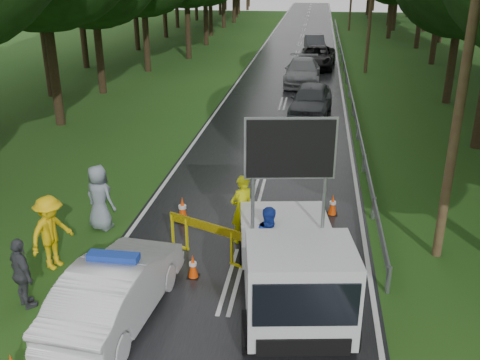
% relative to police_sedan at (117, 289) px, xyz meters
% --- Properties ---
extents(ground, '(160.00, 160.00, 0.00)m').
position_rel_police_sedan_xyz_m(ground, '(2.25, 1.82, -0.73)').
color(ground, '#1F4B15').
rests_on(ground, ground).
extents(road, '(7.00, 140.00, 0.02)m').
position_rel_police_sedan_xyz_m(road, '(2.25, 31.82, -0.72)').
color(road, black).
rests_on(road, ground).
extents(guardrail, '(0.12, 60.06, 0.70)m').
position_rel_police_sedan_xyz_m(guardrail, '(5.95, 31.49, -0.18)').
color(guardrail, gray).
rests_on(guardrail, ground).
extents(utility_pole_near, '(1.40, 0.24, 10.00)m').
position_rel_police_sedan_xyz_m(utility_pole_near, '(7.45, 3.82, 4.33)').
color(utility_pole_near, '#472F21').
rests_on(utility_pole_near, ground).
extents(police_sedan, '(1.93, 4.54, 1.60)m').
position_rel_police_sedan_xyz_m(police_sedan, '(0.00, 0.00, 0.00)').
color(police_sedan, silver).
rests_on(police_sedan, ground).
extents(work_truck, '(2.98, 5.35, 4.04)m').
position_rel_police_sedan_xyz_m(work_truck, '(3.73, 0.93, 0.36)').
color(work_truck, gray).
rests_on(work_truck, ground).
extents(barrier, '(2.31, 1.05, 1.03)m').
position_rel_police_sedan_xyz_m(barrier, '(1.45, 2.82, 0.05)').
color(barrier, '#D4C50B').
rests_on(barrier, ground).
extents(officer, '(0.85, 0.85, 1.99)m').
position_rel_police_sedan_xyz_m(officer, '(2.19, 3.82, 0.26)').
color(officer, '#D2D60B').
rests_on(officer, ground).
extents(civilian, '(1.08, 0.99, 1.79)m').
position_rel_police_sedan_xyz_m(civilian, '(3.11, 2.32, 0.16)').
color(civilian, '#18349E').
rests_on(civilian, ground).
extents(bystander_left, '(1.14, 1.45, 1.97)m').
position_rel_police_sedan_xyz_m(bystander_left, '(-2.37, 1.82, 0.25)').
color(bystander_left, yellow).
rests_on(bystander_left, ground).
extents(bystander_mid, '(1.04, 0.96, 1.71)m').
position_rel_police_sedan_xyz_m(bystander_mid, '(-2.22, 0.12, 0.12)').
color(bystander_mid, '#3E4045').
rests_on(bystander_mid, ground).
extents(bystander_right, '(1.12, 0.93, 1.96)m').
position_rel_police_sedan_xyz_m(bystander_right, '(-1.99, 4.06, 0.25)').
color(bystander_right, gray).
rests_on(bystander_right, ground).
extents(queue_car_first, '(2.37, 4.95, 1.63)m').
position_rel_police_sedan_xyz_m(queue_car_first, '(3.81, 17.52, 0.08)').
color(queue_car_first, '#43464B').
rests_on(queue_car_first, ground).
extents(queue_car_second, '(2.26, 5.49, 1.59)m').
position_rel_police_sedan_xyz_m(queue_car_second, '(3.11, 25.27, 0.06)').
color(queue_car_second, gray).
rests_on(queue_car_second, ground).
extents(queue_car_third, '(3.01, 5.83, 1.57)m').
position_rel_police_sedan_xyz_m(queue_car_third, '(3.94, 31.27, 0.05)').
color(queue_car_third, black).
rests_on(queue_car_third, ground).
extents(queue_car_fourth, '(2.02, 4.54, 1.45)m').
position_rel_police_sedan_xyz_m(queue_car_fourth, '(3.72, 38.68, -0.01)').
color(queue_car_fourth, '#46474E').
rests_on(queue_car_fourth, ground).
extents(cone_center, '(0.30, 0.30, 0.64)m').
position_rel_police_sedan_xyz_m(cone_center, '(1.25, 1.82, -0.42)').
color(cone_center, black).
rests_on(cone_center, ground).
extents(cone_far, '(0.34, 0.34, 0.72)m').
position_rel_police_sedan_xyz_m(cone_far, '(3.09, 4.78, -0.38)').
color(cone_far, black).
rests_on(cone_far, ground).
extents(cone_left_mid, '(0.38, 0.38, 0.81)m').
position_rel_police_sedan_xyz_m(cone_left_mid, '(0.25, 4.82, -0.34)').
color(cone_left_mid, black).
rests_on(cone_left_mid, ground).
extents(cone_right, '(0.32, 0.32, 0.68)m').
position_rel_police_sedan_xyz_m(cone_right, '(4.73, 5.93, -0.40)').
color(cone_right, black).
rests_on(cone_right, ground).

